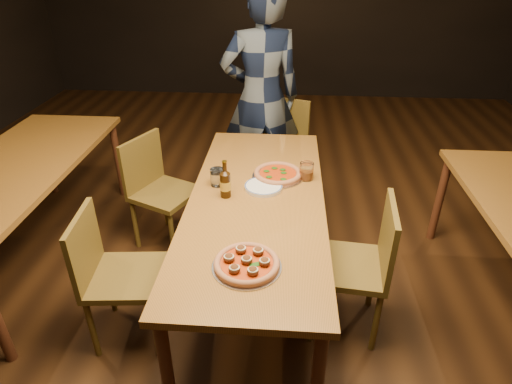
# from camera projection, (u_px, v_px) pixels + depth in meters

# --- Properties ---
(ground) EXTENTS (9.00, 9.00, 0.00)m
(ground) POSITION_uv_depth(u_px,v_px,m) (257.00, 292.00, 2.92)
(ground) COLOR black
(table_main) EXTENTS (0.80, 2.00, 0.75)m
(table_main) POSITION_uv_depth(u_px,v_px,m) (257.00, 208.00, 2.58)
(table_main) COLOR brown
(table_main) RESTS_ON ground
(table_left) EXTENTS (0.80, 2.00, 0.75)m
(table_left) POSITION_uv_depth(u_px,v_px,m) (14.00, 175.00, 2.95)
(table_left) COLOR brown
(table_left) RESTS_ON ground
(chair_main_nw) EXTENTS (0.44, 0.44, 0.87)m
(chair_main_nw) POSITION_uv_depth(u_px,v_px,m) (125.00, 276.00, 2.41)
(chair_main_nw) COLOR brown
(chair_main_nw) RESTS_ON ground
(chair_main_sw) EXTENTS (0.55, 0.55, 0.89)m
(chair_main_sw) POSITION_uv_depth(u_px,v_px,m) (165.00, 193.00, 3.21)
(chair_main_sw) COLOR brown
(chair_main_sw) RESTS_ON ground
(chair_main_e) EXTENTS (0.46, 0.46, 0.91)m
(chair_main_e) POSITION_uv_depth(u_px,v_px,m) (348.00, 265.00, 2.47)
(chair_main_e) COLOR brown
(chair_main_e) RESTS_ON ground
(chair_end) EXTENTS (0.56, 0.56, 0.93)m
(chair_end) POSITION_uv_depth(u_px,v_px,m) (277.00, 151.00, 3.81)
(chair_end) COLOR brown
(chair_end) RESTS_ON ground
(pizza_meatball) EXTENTS (0.33, 0.33, 0.06)m
(pizza_meatball) POSITION_uv_depth(u_px,v_px,m) (247.00, 263.00, 1.99)
(pizza_meatball) COLOR #B7B7BF
(pizza_meatball) RESTS_ON table_main
(pizza_margherita) EXTENTS (0.33, 0.33, 0.04)m
(pizza_margherita) POSITION_uv_depth(u_px,v_px,m) (278.00, 174.00, 2.76)
(pizza_margherita) COLOR #B7B7BF
(pizza_margherita) RESTS_ON table_main
(plate_stack) EXTENTS (0.23, 0.23, 0.02)m
(plate_stack) POSITION_uv_depth(u_px,v_px,m) (263.00, 187.00, 2.64)
(plate_stack) COLOR white
(plate_stack) RESTS_ON table_main
(beer_bottle) EXTENTS (0.06, 0.06, 0.23)m
(beer_bottle) POSITION_uv_depth(u_px,v_px,m) (225.00, 184.00, 2.52)
(beer_bottle) COLOR black
(beer_bottle) RESTS_ON table_main
(water_glass) EXTENTS (0.09, 0.09, 0.11)m
(water_glass) POSITION_uv_depth(u_px,v_px,m) (217.00, 177.00, 2.66)
(water_glass) COLOR white
(water_glass) RESTS_ON table_main
(amber_glass) EXTENTS (0.09, 0.09, 0.11)m
(amber_glass) POSITION_uv_depth(u_px,v_px,m) (307.00, 171.00, 2.72)
(amber_glass) COLOR #994811
(amber_glass) RESTS_ON table_main
(diner) EXTENTS (0.77, 0.61, 1.87)m
(diner) POSITION_uv_depth(u_px,v_px,m) (261.00, 98.00, 3.61)
(diner) COLOR black
(diner) RESTS_ON ground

